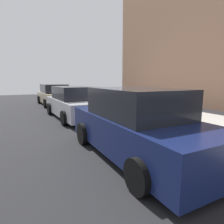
# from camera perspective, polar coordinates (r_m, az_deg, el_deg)

# --- Properties ---
(ground_plane) EXTENTS (40.00, 40.00, 0.00)m
(ground_plane) POSITION_cam_1_polar(r_m,az_deg,el_deg) (8.79, 2.24, -2.91)
(ground_plane) COLOR black
(sidewalk_curb) EXTENTS (18.00, 5.00, 0.14)m
(sidewalk_curb) POSITION_cam_1_polar(r_m,az_deg,el_deg) (10.20, 14.63, -1.06)
(sidewalk_curb) COLOR #ADA89E
(sidewalk_curb) RESTS_ON ground_plane
(suitcase_silver_0) EXTENTS (0.35, 0.24, 0.87)m
(suitcase_silver_0) POSITION_cam_1_polar(r_m,az_deg,el_deg) (6.84, 22.08, -3.63)
(suitcase_silver_0) COLOR #9EA0A8
(suitcase_silver_0) RESTS_ON sidewalk_curb
(suitcase_navy_1) EXTENTS (0.48, 0.24, 0.75)m
(suitcase_navy_1) POSITION_cam_1_polar(r_m,az_deg,el_deg) (7.08, 18.31, -3.16)
(suitcase_navy_1) COLOR navy
(suitcase_navy_1) RESTS_ON sidewalk_curb
(suitcase_black_2) EXTENTS (0.46, 0.26, 0.83)m
(suitcase_black_2) POSITION_cam_1_polar(r_m,az_deg,el_deg) (7.55, 16.12, -1.95)
(suitcase_black_2) COLOR black
(suitcase_black_2) RESTS_ON sidewalk_curb
(suitcase_olive_3) EXTENTS (0.48, 0.24, 0.97)m
(suitcase_olive_3) POSITION_cam_1_polar(r_m,az_deg,el_deg) (7.87, 12.83, -0.94)
(suitcase_olive_3) COLOR #59601E
(suitcase_olive_3) RESTS_ON sidewalk_curb
(suitcase_maroon_4) EXTENTS (0.50, 0.19, 0.77)m
(suitcase_maroon_4) POSITION_cam_1_polar(r_m,az_deg,el_deg) (8.32, 10.42, -0.28)
(suitcase_maroon_4) COLOR maroon
(suitcase_maroon_4) RESTS_ON sidewalk_curb
(suitcase_red_5) EXTENTS (0.39, 0.27, 1.11)m
(suitcase_red_5) POSITION_cam_1_polar(r_m,az_deg,el_deg) (8.74, 8.41, 0.45)
(suitcase_red_5) COLOR red
(suitcase_red_5) RESTS_ON sidewalk_curb
(suitcase_teal_6) EXTENTS (0.37, 0.24, 0.81)m
(suitcase_teal_6) POSITION_cam_1_polar(r_m,az_deg,el_deg) (9.14, 6.96, 0.80)
(suitcase_teal_6) COLOR #0F606B
(suitcase_teal_6) RESTS_ON sidewalk_curb
(suitcase_silver_7) EXTENTS (0.45, 0.22, 0.77)m
(suitcase_silver_7) POSITION_cam_1_polar(r_m,az_deg,el_deg) (9.58, 5.42, 0.68)
(suitcase_silver_7) COLOR #9EA0A8
(suitcase_silver_7) RESTS_ON sidewalk_curb
(suitcase_navy_8) EXTENTS (0.41, 0.27, 0.84)m
(suitcase_navy_8) POSITION_cam_1_polar(r_m,az_deg,el_deg) (10.00, 3.78, 0.96)
(suitcase_navy_8) COLOR navy
(suitcase_navy_8) RESTS_ON sidewalk_curb
(suitcase_black_9) EXTENTS (0.38, 0.22, 1.01)m
(suitcase_black_9) POSITION_cam_1_polar(r_m,az_deg,el_deg) (10.40, 2.46, 1.76)
(suitcase_black_9) COLOR black
(suitcase_black_9) RESTS_ON sidewalk_curb
(fire_hydrant) EXTENTS (0.39, 0.21, 0.79)m
(fire_hydrant) POSITION_cam_1_polar(r_m,az_deg,el_deg) (11.11, 0.16, 2.62)
(fire_hydrant) COLOR red
(fire_hydrant) RESTS_ON sidewalk_curb
(bollard_post) EXTENTS (0.17, 0.17, 0.80)m
(bollard_post) POSITION_cam_1_polar(r_m,az_deg,el_deg) (11.49, -1.62, 2.77)
(bollard_post) COLOR brown
(bollard_post) RESTS_ON sidewalk_curb
(parked_car_navy_0) EXTENTS (4.61, 2.07, 1.70)m
(parked_car_navy_0) POSITION_cam_1_polar(r_m,az_deg,el_deg) (4.79, 7.33, -3.86)
(parked_car_navy_0) COLOR #141E4C
(parked_car_navy_0) RESTS_ON ground_plane
(parked_car_silver_1) EXTENTS (4.84, 2.26, 1.58)m
(parked_car_silver_1) POSITION_cam_1_polar(r_m,az_deg,el_deg) (9.84, -11.12, 2.65)
(parked_car_silver_1) COLOR #B2B5BA
(parked_car_silver_1) RESTS_ON ground_plane
(parked_car_beige_2) EXTENTS (4.72, 2.19, 1.57)m
(parked_car_beige_2) POSITION_cam_1_polar(r_m,az_deg,el_deg) (15.37, -16.92, 4.84)
(parked_car_beige_2) COLOR tan
(parked_car_beige_2) RESTS_ON ground_plane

